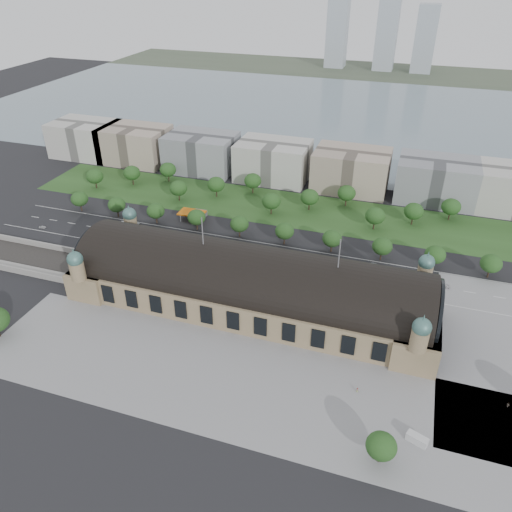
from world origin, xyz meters
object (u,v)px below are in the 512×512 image
(traffic_car_6, at_px, (444,286))
(pedestrian_4, at_px, (372,443))
(parked_car_4, at_px, (158,251))
(parked_car_5, at_px, (196,258))
(parked_car_6, at_px, (180,255))
(traffic_car_0, at_px, (42,227))
(pedestrian_0, at_px, (357,390))
(bus_mid, at_px, (315,276))
(petrol_station, at_px, (196,213))
(parked_car_2, at_px, (183,261))
(parked_car_3, at_px, (172,257))
(traffic_car_1, at_px, (135,223))
(bus_west, at_px, (268,262))
(parked_car_0, at_px, (126,246))
(traffic_car_5, at_px, (374,265))
(traffic_car_4, at_px, (277,261))
(pedestrian_2, at_px, (508,405))
(bus_east, at_px, (327,275))
(traffic_car_2, at_px, (144,239))
(parked_car_1, at_px, (156,256))
(van_south, at_px, (416,439))

(traffic_car_6, relative_size, pedestrian_4, 3.23)
(parked_car_4, bearing_deg, parked_car_5, 63.59)
(parked_car_5, xyz_separation_m, parked_car_6, (-8.27, 0.00, 0.10))
(traffic_car_0, bearing_deg, pedestrian_0, 65.85)
(parked_car_4, height_order, bus_mid, bus_mid)
(bus_mid, xyz_separation_m, pedestrian_0, (28.29, -62.05, -0.73))
(petrol_station, distance_m, traffic_car_6, 133.79)
(parked_car_2, relative_size, parked_car_3, 1.23)
(traffic_car_1, distance_m, parked_car_2, 49.88)
(bus_west, bearing_deg, parked_car_0, 91.66)
(traffic_car_5, bearing_deg, traffic_car_4, 101.43)
(pedestrian_0, bearing_deg, pedestrian_2, -8.31)
(parked_car_3, bearing_deg, bus_east, 59.89)
(traffic_car_0, xyz_separation_m, traffic_car_4, (128.89, 6.88, 0.14))
(traffic_car_2, height_order, parked_car_1, traffic_car_2)
(bus_east, xyz_separation_m, pedestrian_0, (23.44, -64.98, -0.64))
(traffic_car_5, relative_size, pedestrian_4, 2.98)
(parked_car_4, bearing_deg, parked_car_3, 49.17)
(parked_car_1, bearing_deg, traffic_car_0, -125.48)
(parked_car_3, xyz_separation_m, pedestrian_2, (145.59, -48.78, 0.27))
(petrol_station, bearing_deg, traffic_car_1, -149.88)
(bus_west, bearing_deg, bus_mid, -105.75)
(traffic_car_0, height_order, parked_car_6, parked_car_6)
(parked_car_3, bearing_deg, parked_car_2, 40.10)
(parked_car_0, height_order, pedestrian_2, pedestrian_2)
(traffic_car_1, relative_size, parked_car_0, 1.01)
(parked_car_2, bearing_deg, parked_car_3, -124.53)
(parked_car_3, distance_m, parked_car_4, 9.20)
(parked_car_0, relative_size, parked_car_4, 0.96)
(traffic_car_6, distance_m, parked_car_3, 126.14)
(traffic_car_2, height_order, bus_east, bus_east)
(traffic_car_4, height_order, pedestrian_2, pedestrian_2)
(parked_car_6, distance_m, pedestrian_0, 112.13)
(parked_car_1, distance_m, van_south, 143.77)
(bus_east, bearing_deg, pedestrian_0, -154.77)
(traffic_car_6, xyz_separation_m, parked_car_6, (-121.82, -13.77, 0.14))
(traffic_car_0, bearing_deg, traffic_car_6, 88.40)
(parked_car_4, xyz_separation_m, pedestrian_4, (114.21, -79.99, -0.02))
(petrol_station, distance_m, parked_car_2, 46.14)
(parked_car_0, relative_size, bus_west, 0.43)
(petrol_station, distance_m, bus_west, 61.70)
(petrol_station, relative_size, parked_car_2, 2.91)
(parked_car_3, bearing_deg, petrol_station, 152.39)
(traffic_car_5, height_order, pedestrian_4, pedestrian_4)
(petrol_station, distance_m, parked_car_5, 44.00)
(parked_car_6, xyz_separation_m, pedestrian_4, (102.02, -79.99, -0.07))
(traffic_car_5, relative_size, parked_car_6, 0.80)
(parked_car_3, xyz_separation_m, bus_west, (45.93, 9.29, 0.80))
(traffic_car_0, distance_m, traffic_car_1, 49.20)
(traffic_car_5, relative_size, parked_car_5, 0.87)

